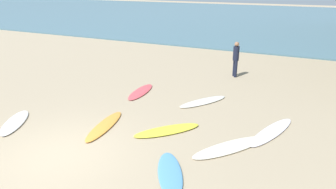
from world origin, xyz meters
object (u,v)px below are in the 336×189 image
object	(u,v)px
surfboard_2	(167,130)
surfboard_4	(15,122)
surfboard_0	(105,126)
surfboard_5	(272,132)
surfboard_1	(203,102)
surfboard_6	(170,173)
beachgoer_mid	(236,58)
surfboard_7	(230,147)
surfboard_3	(141,92)

from	to	relation	value
surfboard_2	surfboard_4	world-z (taller)	same
surfboard_0	surfboard_5	size ratio (longest dim) A/B	0.91
surfboard_1	surfboard_5	world-z (taller)	surfboard_1
surfboard_4	surfboard_6	size ratio (longest dim) A/B	1.02
surfboard_1	beachgoer_mid	distance (m)	3.95
surfboard_5	beachgoer_mid	xyz separation A→B (m)	(-2.49, 5.31, 0.88)
surfboard_6	surfboard_7	size ratio (longest dim) A/B	0.79
surfboard_2	surfboard_3	size ratio (longest dim) A/B	1.03
surfboard_0	beachgoer_mid	distance (m)	7.54
surfboard_1	surfboard_2	size ratio (longest dim) A/B	1.00
surfboard_2	beachgoer_mid	size ratio (longest dim) A/B	1.28
surfboard_6	surfboard_5	bearing A→B (deg)	31.14
surfboard_2	surfboard_3	bearing A→B (deg)	-6.13
surfboard_7	beachgoer_mid	bearing A→B (deg)	-41.16
surfboard_2	surfboard_5	world-z (taller)	surfboard_2
surfboard_1	surfboard_3	bearing A→B (deg)	-147.66
surfboard_3	surfboard_4	bearing A→B (deg)	-123.16
surfboard_4	surfboard_5	distance (m)	8.01
surfboard_3	surfboard_6	bearing A→B (deg)	-59.79
surfboard_0	surfboard_2	xyz separation A→B (m)	(1.90, 0.55, 0.00)
surfboard_1	beachgoer_mid	world-z (taller)	beachgoer_mid
surfboard_0	surfboard_1	xyz separation A→B (m)	(2.07, 3.30, -0.00)
surfboard_0	surfboard_2	distance (m)	1.98
surfboard_0	beachgoer_mid	world-z (taller)	beachgoer_mid
surfboard_2	surfboard_6	bearing A→B (deg)	158.50
surfboard_3	beachgoer_mid	xyz separation A→B (m)	(2.86, 3.90, 0.88)
surfboard_4	surfboard_2	bearing A→B (deg)	-11.72
surfboard_0	surfboard_5	bearing A→B (deg)	10.80
surfboard_2	surfboard_4	bearing A→B (deg)	60.05
surfboard_4	surfboard_7	bearing A→B (deg)	-18.61
surfboard_2	surfboard_7	bearing A→B (deg)	-144.09
surfboard_3	beachgoer_mid	bearing A→B (deg)	46.94
surfboard_0	surfboard_4	size ratio (longest dim) A/B	1.17
surfboard_5	surfboard_1	bearing A→B (deg)	-11.27
surfboard_0	beachgoer_mid	xyz separation A→B (m)	(2.26, 7.14, 0.88)
surfboard_0	surfboard_5	xyz separation A→B (m)	(4.76, 1.83, -0.00)
surfboard_6	beachgoer_mid	distance (m)	8.67
surfboard_6	beachgoer_mid	bearing A→B (deg)	64.57
surfboard_1	surfboard_6	xyz separation A→B (m)	(0.88, -4.75, 0.00)
surfboard_4	surfboard_1	bearing A→B (deg)	11.47
surfboard_7	surfboard_6	bearing A→B (deg)	98.39
surfboard_4	beachgoer_mid	bearing A→B (deg)	27.91
surfboard_5	surfboard_2	bearing A→B (deg)	41.52
surfboard_2	surfboard_5	bearing A→B (deg)	-114.79
surfboard_7	beachgoer_mid	size ratio (longest dim) A/B	1.46
surfboard_7	surfboard_3	bearing A→B (deg)	2.74
surfboard_1	surfboard_5	bearing A→B (deg)	2.56
surfboard_5	surfboard_7	size ratio (longest dim) A/B	1.04
surfboard_5	surfboard_7	bearing A→B (deg)	76.19
surfboard_2	surfboard_4	size ratio (longest dim) A/B	1.09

